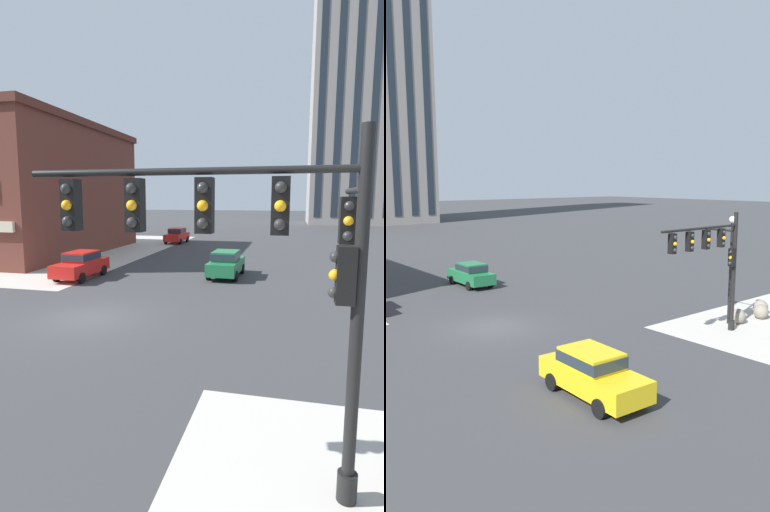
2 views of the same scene
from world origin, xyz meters
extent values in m
plane|color=#38383A|center=(0.00, 0.00, 0.00)|extent=(320.00, 320.00, 0.00)
cylinder|color=black|center=(9.09, -8.17, 0.25)|extent=(0.32, 0.32, 0.50)
cylinder|color=black|center=(9.09, -8.17, 3.01)|extent=(0.20, 0.20, 6.02)
cylinder|color=black|center=(6.32, -8.17, 5.38)|extent=(5.54, 0.12, 0.12)
cylinder|color=black|center=(9.09, -7.27, 5.08)|extent=(0.11, 1.80, 0.11)
cube|color=black|center=(7.89, -8.17, 4.83)|extent=(0.28, 0.28, 0.90)
sphere|color=#282828|center=(7.89, -8.33, 5.11)|extent=(0.18, 0.18, 0.18)
sphere|color=orange|center=(7.89, -8.33, 4.83)|extent=(0.18, 0.18, 0.18)
sphere|color=#282828|center=(7.89, -8.33, 4.55)|extent=(0.18, 0.18, 0.18)
cube|color=black|center=(6.68, -8.17, 4.83)|extent=(0.28, 0.28, 0.90)
sphere|color=#282828|center=(6.68, -8.33, 5.11)|extent=(0.18, 0.18, 0.18)
sphere|color=orange|center=(6.68, -8.33, 4.83)|extent=(0.18, 0.18, 0.18)
sphere|color=#282828|center=(6.68, -8.33, 4.55)|extent=(0.18, 0.18, 0.18)
cube|color=black|center=(5.47, -8.17, 4.83)|extent=(0.28, 0.28, 0.90)
sphere|color=#282828|center=(5.47, -8.33, 5.11)|extent=(0.18, 0.18, 0.18)
sphere|color=orange|center=(5.47, -8.33, 4.83)|extent=(0.18, 0.18, 0.18)
sphere|color=#282828|center=(5.47, -8.33, 4.55)|extent=(0.18, 0.18, 0.18)
cube|color=black|center=(4.27, -8.17, 4.83)|extent=(0.28, 0.28, 0.90)
sphere|color=#282828|center=(4.27, -8.33, 5.11)|extent=(0.18, 0.18, 0.18)
sphere|color=orange|center=(4.27, -8.33, 4.83)|extent=(0.18, 0.18, 0.18)
sphere|color=#282828|center=(4.27, -8.33, 4.55)|extent=(0.18, 0.18, 0.18)
cube|color=black|center=(8.89, -8.17, 3.78)|extent=(0.28, 0.28, 0.90)
sphere|color=#282828|center=(8.73, -8.17, 4.06)|extent=(0.18, 0.18, 0.18)
sphere|color=orange|center=(8.73, -8.17, 3.78)|extent=(0.18, 0.18, 0.18)
sphere|color=#282828|center=(8.73, -8.17, 3.50)|extent=(0.18, 0.18, 0.18)
cube|color=black|center=(9.09, -6.47, 4.53)|extent=(0.28, 0.28, 0.90)
sphere|color=#282828|center=(9.09, -6.63, 4.81)|extent=(0.18, 0.18, 0.18)
sphere|color=orange|center=(9.09, -6.63, 4.53)|extent=(0.18, 0.18, 0.18)
sphere|color=#282828|center=(9.09, -6.63, 4.25)|extent=(0.18, 0.18, 0.18)
sphere|color=gray|center=(10.37, -7.71, 0.41)|extent=(0.81, 0.81, 0.81)
sphere|color=gray|center=(12.17, -7.99, 0.41)|extent=(0.81, 0.81, 0.81)
sphere|color=gray|center=(13.13, -7.41, 0.41)|extent=(0.81, 0.81, 0.81)
cylinder|color=black|center=(10.00, -7.38, 2.69)|extent=(0.14, 0.14, 5.38)
sphere|color=white|center=(10.00, -7.38, 5.56)|extent=(0.36, 0.36, 0.36)
cube|color=#1E6B3D|center=(4.15, 10.29, 0.70)|extent=(1.90, 4.45, 0.76)
cube|color=#1E6B3D|center=(4.14, 10.14, 1.38)|extent=(1.56, 2.16, 0.60)
cube|color=#232D38|center=(4.14, 10.14, 1.38)|extent=(1.60, 2.25, 0.40)
cylinder|color=black|center=(3.36, 11.68, 0.32)|extent=(0.24, 0.65, 0.64)
cylinder|color=black|center=(5.03, 11.62, 0.32)|extent=(0.24, 0.65, 0.64)
cylinder|color=black|center=(3.27, 8.95, 0.32)|extent=(0.24, 0.65, 0.64)
cylinder|color=black|center=(4.94, 8.90, 0.32)|extent=(0.24, 0.65, 0.64)
cube|color=gold|center=(-1.70, -9.76, 0.70)|extent=(1.98, 4.48, 0.76)
cube|color=gold|center=(-1.69, -9.61, 1.38)|extent=(1.60, 2.18, 0.60)
cube|color=#232D38|center=(-1.69, -9.61, 1.38)|extent=(1.64, 2.27, 0.40)
cylinder|color=black|center=(-0.93, -11.17, 0.32)|extent=(0.25, 0.65, 0.64)
cylinder|color=black|center=(-2.60, -11.08, 0.32)|extent=(0.25, 0.65, 0.64)
cylinder|color=black|center=(-0.79, -8.44, 0.32)|extent=(0.25, 0.65, 0.64)
cylinder|color=black|center=(-2.46, -8.36, 0.32)|extent=(0.25, 0.65, 0.64)
camera|label=1|loc=(8.04, -14.52, 4.94)|focal=27.86mm
camera|label=2|loc=(-12.96, -22.45, 7.55)|focal=35.61mm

